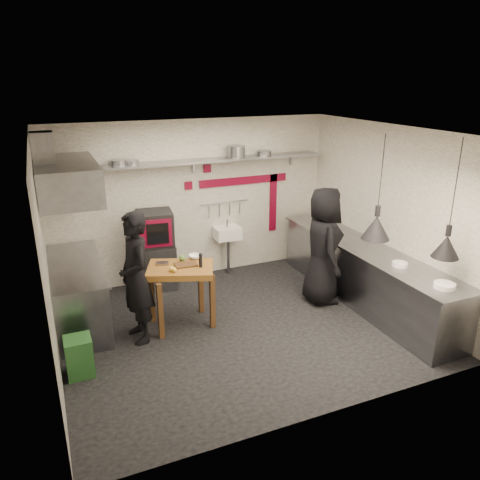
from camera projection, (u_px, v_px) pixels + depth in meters
name	position (u px, v px, depth m)	size (l,w,h in m)	color
floor	(241.00, 326.00, 6.87)	(5.00, 5.00, 0.00)	black
ceiling	(241.00, 132.00, 5.94)	(5.00, 5.00, 0.00)	beige
wall_back	(194.00, 200.00, 8.23)	(5.00, 0.04, 2.80)	silver
wall_front	(325.00, 300.00, 4.58)	(5.00, 0.04, 2.80)	silver
wall_left	(45.00, 263.00, 5.48)	(0.04, 4.20, 2.80)	silver
wall_right	(387.00, 216.00, 7.33)	(0.04, 4.20, 2.80)	silver
red_band_horiz	(244.00, 181.00, 8.47)	(1.70, 0.02, 0.14)	maroon
red_band_vert	(273.00, 203.00, 8.85)	(0.14, 0.02, 1.10)	maroon
red_tile_a	(207.00, 169.00, 8.12)	(0.14, 0.02, 0.14)	maroon
red_tile_b	(188.00, 186.00, 8.08)	(0.14, 0.02, 0.14)	maroon
back_shelf	(196.00, 161.00, 7.83)	(4.60, 0.34, 0.04)	slate
shelf_bracket_left	(77.00, 174.00, 7.29)	(0.04, 0.06, 0.24)	slate
shelf_bracket_mid	(193.00, 166.00, 8.00)	(0.04, 0.06, 0.24)	slate
shelf_bracket_right	(291.00, 158.00, 8.70)	(0.04, 0.06, 0.24)	slate
pan_far_left	(119.00, 163.00, 7.34)	(0.25, 0.25, 0.09)	slate
pan_mid_left	(131.00, 162.00, 7.42)	(0.24, 0.24, 0.07)	slate
stock_pot	(236.00, 151.00, 8.06)	(0.30, 0.30, 0.20)	slate
pan_right	(264.00, 153.00, 8.28)	(0.26, 0.26, 0.08)	slate
oven_stand	(158.00, 265.00, 8.03)	(0.60, 0.55, 0.80)	slate
combi_oven	(155.00, 228.00, 7.73)	(0.57, 0.54, 0.58)	black
oven_door	(156.00, 233.00, 7.48)	(0.51, 0.03, 0.46)	maroon
oven_glass	(158.00, 234.00, 7.47)	(0.35, 0.02, 0.34)	black
hand_sink	(227.00, 233.00, 8.48)	(0.46, 0.34, 0.22)	white
sink_tap	(227.00, 223.00, 8.42)	(0.03, 0.03, 0.14)	slate
sink_drain	(228.00, 256.00, 8.59)	(0.06, 0.06, 0.66)	slate
utensil_rail	(224.00, 202.00, 8.42)	(0.02, 0.02, 0.90)	slate
counter_right	(364.00, 275.00, 7.52)	(0.70, 3.80, 0.90)	slate
counter_right_top	(366.00, 248.00, 7.36)	(0.76, 3.90, 0.03)	slate
plate_stack	(445.00, 286.00, 5.93)	(0.26, 0.26, 0.07)	white
small_bowl_right	(400.00, 264.00, 6.62)	(0.22, 0.22, 0.05)	white
counter_left	(78.00, 295.00, 6.84)	(0.70, 1.90, 0.90)	slate
counter_left_top	(74.00, 265.00, 6.68)	(0.76, 2.00, 0.03)	slate
extractor_hood	(67.00, 180.00, 6.29)	(0.78, 1.60, 0.50)	slate
hood_duct	(43.00, 151.00, 6.07)	(0.28, 0.28, 0.50)	slate
green_bin	(79.00, 357.00, 5.69)	(0.32, 0.32, 0.50)	#225423
prep_table	(182.00, 296.00, 6.78)	(0.92, 0.64, 0.92)	#8E5E25
cutting_board	(186.00, 264.00, 6.67)	(0.31, 0.22, 0.03)	#513319
pepper_mill	(201.00, 260.00, 6.58)	(0.05, 0.05, 0.20)	black
lemon_a	(172.00, 269.00, 6.44)	(0.07, 0.07, 0.07)	gold
lemon_b	(174.00, 270.00, 6.42)	(0.07, 0.07, 0.07)	gold
veg_ball	(182.00, 258.00, 6.80)	(0.10, 0.10, 0.10)	#507D2F
steel_tray	(162.00, 263.00, 6.70)	(0.17, 0.12, 0.03)	slate
bowl	(195.00, 257.00, 6.91)	(0.19, 0.19, 0.06)	white
heat_lamp_near	(380.00, 188.00, 6.02)	(0.38, 0.38, 1.38)	black
heat_lamp_far	(454.00, 200.00, 5.72)	(0.35, 0.35, 1.51)	black
chef_left	(136.00, 278.00, 6.26)	(0.67, 0.44, 1.84)	black
chef_right	(323.00, 246.00, 7.38)	(0.92, 0.60, 1.88)	black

